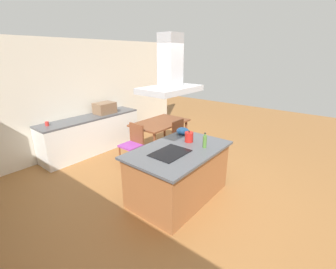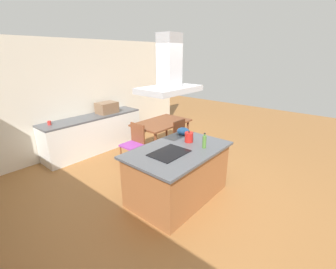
{
  "view_description": "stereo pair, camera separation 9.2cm",
  "coord_description": "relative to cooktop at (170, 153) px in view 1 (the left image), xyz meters",
  "views": [
    {
      "loc": [
        -2.8,
        -2.03,
        2.37
      ],
      "look_at": [
        0.21,
        0.4,
        1.0
      ],
      "focal_mm": 24.53,
      "sensor_mm": 36.0,
      "label": 1
    },
    {
      "loc": [
        -2.74,
        -2.11,
        2.37
      ],
      "look_at": [
        0.21,
        0.4,
        1.0
      ],
      "focal_mm": 24.53,
      "sensor_mm": 36.0,
      "label": 2
    }
  ],
  "objects": [
    {
      "name": "ground",
      "position": [
        0.23,
        1.5,
        -0.91
      ],
      "size": [
        16.0,
        16.0,
        0.0
      ],
      "primitive_type": "plane",
      "color": "#936033"
    },
    {
      "name": "wall_back",
      "position": [
        0.23,
        3.25,
        0.44
      ],
      "size": [
        7.2,
        0.1,
        2.7
      ],
      "primitive_type": "cube",
      "color": "beige",
      "rests_on": "ground"
    },
    {
      "name": "kitchen_island",
      "position": [
        0.23,
        0.0,
        -0.45
      ],
      "size": [
        1.74,
        1.11,
        0.9
      ],
      "color": "#995B33",
      "rests_on": "ground"
    },
    {
      "name": "cooktop",
      "position": [
        0.0,
        0.0,
        0.0
      ],
      "size": [
        0.6,
        0.44,
        0.01
      ],
      "primitive_type": "cube",
      "color": "black",
      "rests_on": "kitchen_island"
    },
    {
      "name": "tea_kettle",
      "position": [
        0.6,
        0.05,
        0.08
      ],
      "size": [
        0.2,
        0.15,
        0.2
      ],
      "color": "#B21E19",
      "rests_on": "kitchen_island"
    },
    {
      "name": "olive_oil_bottle",
      "position": [
        0.54,
        -0.3,
        0.1
      ],
      "size": [
        0.06,
        0.06,
        0.26
      ],
      "color": "#47722D",
      "rests_on": "kitchen_island"
    },
    {
      "name": "mixing_bowl",
      "position": [
        0.85,
        0.37,
        0.06
      ],
      "size": [
        0.24,
        0.24,
        0.13
      ],
      "primitive_type": "ellipsoid",
      "color": "#2D6BB7",
      "rests_on": "kitchen_island"
    },
    {
      "name": "back_counter",
      "position": [
        0.47,
        2.88,
        -0.46
      ],
      "size": [
        2.54,
        0.62,
        0.9
      ],
      "color": "silver",
      "rests_on": "ground"
    },
    {
      "name": "countertop_microwave",
      "position": [
        0.91,
        2.88,
        0.13
      ],
      "size": [
        0.5,
        0.38,
        0.28
      ],
      "primitive_type": "cube",
      "color": "brown",
      "rests_on": "back_counter"
    },
    {
      "name": "coffee_mug_red",
      "position": [
        -0.54,
        2.95,
        0.04
      ],
      "size": [
        0.08,
        0.08,
        0.09
      ],
      "primitive_type": "cylinder",
      "color": "red",
      "rests_on": "back_counter"
    },
    {
      "name": "dining_table",
      "position": [
        1.59,
        1.59,
        -0.24
      ],
      "size": [
        1.4,
        0.9,
        0.75
      ],
      "color": "brown",
      "rests_on": "ground"
    },
    {
      "name": "chair_at_left_end",
      "position": [
        0.67,
        1.59,
        -0.4
      ],
      "size": [
        0.42,
        0.42,
        0.89
      ],
      "color": "purple",
      "rests_on": "ground"
    },
    {
      "name": "chair_facing_island",
      "position": [
        1.59,
        0.92,
        -0.4
      ],
      "size": [
        0.42,
        0.42,
        0.89
      ],
      "color": "purple",
      "rests_on": "ground"
    },
    {
      "name": "range_hood",
      "position": [
        0.0,
        0.0,
        1.2
      ],
      "size": [
        0.9,
        0.55,
        0.78
      ],
      "color": "#ADADB2"
    }
  ]
}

